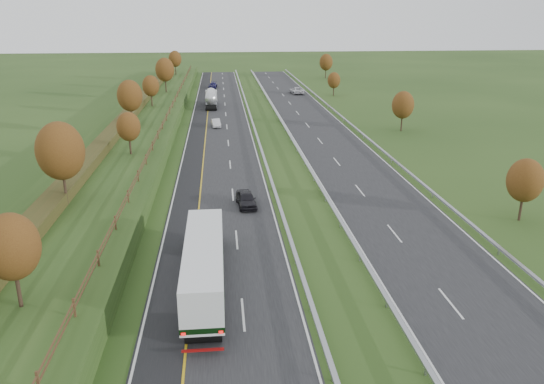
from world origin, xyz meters
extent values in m
plane|color=#274117|center=(8.00, 55.00, 0.00)|extent=(400.00, 400.00, 0.00)
cube|color=black|center=(0.00, 60.00, 0.02)|extent=(10.50, 200.00, 0.04)
cube|color=black|center=(16.50, 60.00, 0.02)|extent=(10.50, 200.00, 0.04)
cube|color=black|center=(-3.75, 60.00, 0.02)|extent=(3.00, 200.00, 0.04)
cube|color=silver|center=(-5.05, 60.00, 0.05)|extent=(0.15, 200.00, 0.01)
cube|color=gold|center=(-2.25, 60.00, 0.05)|extent=(0.15, 200.00, 0.01)
cube|color=silver|center=(5.05, 60.00, 0.05)|extent=(0.15, 200.00, 0.01)
cube|color=silver|center=(11.45, 60.00, 0.05)|extent=(0.15, 200.00, 0.01)
cube|color=silver|center=(21.55, 60.00, 0.05)|extent=(0.15, 200.00, 0.01)
cube|color=silver|center=(1.25, 11.00, 0.05)|extent=(0.15, 4.00, 0.01)
cube|color=silver|center=(15.25, 11.00, 0.05)|extent=(0.15, 4.00, 0.01)
cube|color=silver|center=(1.25, 23.00, 0.05)|extent=(0.15, 4.00, 0.01)
cube|color=silver|center=(15.25, 23.00, 0.05)|extent=(0.15, 4.00, 0.01)
cube|color=silver|center=(1.25, 35.00, 0.05)|extent=(0.15, 4.00, 0.01)
cube|color=silver|center=(15.25, 35.00, 0.05)|extent=(0.15, 4.00, 0.01)
cube|color=silver|center=(1.25, 47.00, 0.05)|extent=(0.15, 4.00, 0.01)
cube|color=silver|center=(15.25, 47.00, 0.05)|extent=(0.15, 4.00, 0.01)
cube|color=silver|center=(1.25, 59.00, 0.05)|extent=(0.15, 4.00, 0.01)
cube|color=silver|center=(15.25, 59.00, 0.05)|extent=(0.15, 4.00, 0.01)
cube|color=silver|center=(1.25, 71.00, 0.05)|extent=(0.15, 4.00, 0.01)
cube|color=silver|center=(15.25, 71.00, 0.05)|extent=(0.15, 4.00, 0.01)
cube|color=silver|center=(1.25, 83.00, 0.05)|extent=(0.15, 4.00, 0.01)
cube|color=silver|center=(15.25, 83.00, 0.05)|extent=(0.15, 4.00, 0.01)
cube|color=silver|center=(1.25, 95.00, 0.05)|extent=(0.15, 4.00, 0.01)
cube|color=silver|center=(15.25, 95.00, 0.05)|extent=(0.15, 4.00, 0.01)
cube|color=silver|center=(1.25, 107.00, 0.05)|extent=(0.15, 4.00, 0.01)
cube|color=silver|center=(15.25, 107.00, 0.05)|extent=(0.15, 4.00, 0.01)
cube|color=silver|center=(1.25, 119.00, 0.05)|extent=(0.15, 4.00, 0.01)
cube|color=silver|center=(15.25, 119.00, 0.05)|extent=(0.15, 4.00, 0.01)
cube|color=silver|center=(1.25, 131.00, 0.05)|extent=(0.15, 4.00, 0.01)
cube|color=silver|center=(15.25, 131.00, 0.05)|extent=(0.15, 4.00, 0.01)
cube|color=silver|center=(1.25, 143.00, 0.05)|extent=(0.15, 4.00, 0.01)
cube|color=silver|center=(15.25, 143.00, 0.05)|extent=(0.15, 4.00, 0.01)
cube|color=silver|center=(1.25, 155.00, 0.05)|extent=(0.15, 4.00, 0.01)
cube|color=silver|center=(15.25, 155.00, 0.05)|extent=(0.15, 4.00, 0.01)
cube|color=#274117|center=(-13.00, 60.00, 1.00)|extent=(12.00, 200.00, 2.00)
cube|color=#343817|center=(-15.00, 60.00, 2.55)|extent=(2.20, 180.00, 1.10)
cube|color=#422B19|center=(-8.50, 60.00, 2.55)|extent=(0.08, 184.00, 0.10)
cube|color=#422B19|center=(-8.50, 60.00, 2.95)|extent=(0.08, 184.00, 0.10)
cube|color=#422B19|center=(-8.50, 2.00, 2.60)|extent=(0.12, 0.12, 1.20)
cube|color=#422B19|center=(-8.50, 8.50, 2.60)|extent=(0.12, 0.12, 1.20)
cube|color=#422B19|center=(-8.50, 15.00, 2.60)|extent=(0.12, 0.12, 1.20)
cube|color=#422B19|center=(-8.50, 21.50, 2.60)|extent=(0.12, 0.12, 1.20)
cube|color=#422B19|center=(-8.50, 28.00, 2.60)|extent=(0.12, 0.12, 1.20)
cube|color=#422B19|center=(-8.50, 34.50, 2.60)|extent=(0.12, 0.12, 1.20)
cube|color=#422B19|center=(-8.50, 41.00, 2.60)|extent=(0.12, 0.12, 1.20)
cube|color=#422B19|center=(-8.50, 47.50, 2.60)|extent=(0.12, 0.12, 1.20)
cube|color=#422B19|center=(-8.50, 54.00, 2.60)|extent=(0.12, 0.12, 1.20)
cube|color=#422B19|center=(-8.50, 60.50, 2.60)|extent=(0.12, 0.12, 1.20)
cube|color=#422B19|center=(-8.50, 67.00, 2.60)|extent=(0.12, 0.12, 1.20)
cube|color=#422B19|center=(-8.50, 73.50, 2.60)|extent=(0.12, 0.12, 1.20)
cube|color=#422B19|center=(-8.50, 80.00, 2.60)|extent=(0.12, 0.12, 1.20)
cube|color=#422B19|center=(-8.50, 86.50, 2.60)|extent=(0.12, 0.12, 1.20)
cube|color=#422B19|center=(-8.50, 93.00, 2.60)|extent=(0.12, 0.12, 1.20)
cube|color=#422B19|center=(-8.50, 99.50, 2.60)|extent=(0.12, 0.12, 1.20)
cube|color=#422B19|center=(-8.50, 106.00, 2.60)|extent=(0.12, 0.12, 1.20)
cube|color=#422B19|center=(-8.50, 112.50, 2.60)|extent=(0.12, 0.12, 1.20)
cube|color=#422B19|center=(-8.50, 119.00, 2.60)|extent=(0.12, 0.12, 1.20)
cube|color=#422B19|center=(-8.50, 125.50, 2.60)|extent=(0.12, 0.12, 1.20)
cube|color=#422B19|center=(-8.50, 132.00, 2.60)|extent=(0.12, 0.12, 1.20)
cube|color=#422B19|center=(-8.50, 138.50, 2.60)|extent=(0.12, 0.12, 1.20)
cube|color=#422B19|center=(-8.50, 145.00, 2.60)|extent=(0.12, 0.12, 1.20)
cube|color=#422B19|center=(-8.50, 151.50, 2.60)|extent=(0.12, 0.12, 1.20)
cube|color=#93969B|center=(5.70, 60.00, 0.62)|extent=(0.32, 200.00, 0.18)
cube|color=#93969B|center=(5.70, 4.00, 0.28)|extent=(0.10, 0.14, 0.56)
cube|color=#93969B|center=(5.70, 11.00, 0.28)|extent=(0.10, 0.14, 0.56)
cube|color=#93969B|center=(5.70, 18.00, 0.28)|extent=(0.10, 0.14, 0.56)
cube|color=#93969B|center=(5.70, 25.00, 0.28)|extent=(0.10, 0.14, 0.56)
cube|color=#93969B|center=(5.70, 32.00, 0.28)|extent=(0.10, 0.14, 0.56)
cube|color=#93969B|center=(5.70, 39.00, 0.28)|extent=(0.10, 0.14, 0.56)
cube|color=#93969B|center=(5.70, 46.00, 0.28)|extent=(0.10, 0.14, 0.56)
cube|color=#93969B|center=(5.70, 53.00, 0.28)|extent=(0.10, 0.14, 0.56)
cube|color=#93969B|center=(5.70, 60.00, 0.28)|extent=(0.10, 0.14, 0.56)
cube|color=#93969B|center=(5.70, 67.00, 0.28)|extent=(0.10, 0.14, 0.56)
cube|color=#93969B|center=(5.70, 74.00, 0.28)|extent=(0.10, 0.14, 0.56)
cube|color=#93969B|center=(5.70, 81.00, 0.28)|extent=(0.10, 0.14, 0.56)
cube|color=#93969B|center=(5.70, 88.00, 0.28)|extent=(0.10, 0.14, 0.56)
cube|color=#93969B|center=(5.70, 95.00, 0.28)|extent=(0.10, 0.14, 0.56)
cube|color=#93969B|center=(5.70, 102.00, 0.28)|extent=(0.10, 0.14, 0.56)
cube|color=#93969B|center=(5.70, 109.00, 0.28)|extent=(0.10, 0.14, 0.56)
cube|color=#93969B|center=(5.70, 116.00, 0.28)|extent=(0.10, 0.14, 0.56)
cube|color=#93969B|center=(5.70, 123.00, 0.28)|extent=(0.10, 0.14, 0.56)
cube|color=#93969B|center=(5.70, 130.00, 0.28)|extent=(0.10, 0.14, 0.56)
cube|color=#93969B|center=(5.70, 137.00, 0.28)|extent=(0.10, 0.14, 0.56)
cube|color=#93969B|center=(5.70, 144.00, 0.28)|extent=(0.10, 0.14, 0.56)
cube|color=#93969B|center=(5.70, 151.00, 0.28)|extent=(0.10, 0.14, 0.56)
cube|color=#93969B|center=(5.70, 158.00, 0.28)|extent=(0.10, 0.14, 0.56)
cube|color=#93969B|center=(10.80, 60.00, 0.62)|extent=(0.32, 200.00, 0.18)
cube|color=#93969B|center=(10.80, 4.00, 0.28)|extent=(0.10, 0.14, 0.56)
cube|color=#93969B|center=(10.80, 11.00, 0.28)|extent=(0.10, 0.14, 0.56)
cube|color=#93969B|center=(10.80, 18.00, 0.28)|extent=(0.10, 0.14, 0.56)
cube|color=#93969B|center=(10.80, 25.00, 0.28)|extent=(0.10, 0.14, 0.56)
cube|color=#93969B|center=(10.80, 32.00, 0.28)|extent=(0.10, 0.14, 0.56)
cube|color=#93969B|center=(10.80, 39.00, 0.28)|extent=(0.10, 0.14, 0.56)
cube|color=#93969B|center=(10.80, 46.00, 0.28)|extent=(0.10, 0.14, 0.56)
cube|color=#93969B|center=(10.80, 53.00, 0.28)|extent=(0.10, 0.14, 0.56)
cube|color=#93969B|center=(10.80, 60.00, 0.28)|extent=(0.10, 0.14, 0.56)
cube|color=#93969B|center=(10.80, 67.00, 0.28)|extent=(0.10, 0.14, 0.56)
cube|color=#93969B|center=(10.80, 74.00, 0.28)|extent=(0.10, 0.14, 0.56)
cube|color=#93969B|center=(10.80, 81.00, 0.28)|extent=(0.10, 0.14, 0.56)
cube|color=#93969B|center=(10.80, 88.00, 0.28)|extent=(0.10, 0.14, 0.56)
cube|color=#93969B|center=(10.80, 95.00, 0.28)|extent=(0.10, 0.14, 0.56)
cube|color=#93969B|center=(10.80, 102.00, 0.28)|extent=(0.10, 0.14, 0.56)
cube|color=#93969B|center=(10.80, 109.00, 0.28)|extent=(0.10, 0.14, 0.56)
cube|color=#93969B|center=(10.80, 116.00, 0.28)|extent=(0.10, 0.14, 0.56)
cube|color=#93969B|center=(10.80, 123.00, 0.28)|extent=(0.10, 0.14, 0.56)
cube|color=#93969B|center=(10.80, 130.00, 0.28)|extent=(0.10, 0.14, 0.56)
cube|color=#93969B|center=(10.80, 137.00, 0.28)|extent=(0.10, 0.14, 0.56)
cube|color=#93969B|center=(10.80, 144.00, 0.28)|extent=(0.10, 0.14, 0.56)
cube|color=#93969B|center=(10.80, 151.00, 0.28)|extent=(0.10, 0.14, 0.56)
cube|color=#93969B|center=(10.80, 158.00, 0.28)|extent=(0.10, 0.14, 0.56)
cube|color=#93969B|center=(22.30, 60.00, 0.62)|extent=(0.32, 200.00, 0.18)
cube|color=#93969B|center=(22.30, 18.00, 0.28)|extent=(0.10, 0.14, 0.56)
cube|color=#93969B|center=(22.30, 32.00, 0.28)|extent=(0.10, 0.14, 0.56)
cube|color=#93969B|center=(22.30, 46.00, 0.28)|extent=(0.10, 0.14, 0.56)
cube|color=#93969B|center=(22.30, 60.00, 0.28)|extent=(0.10, 0.14, 0.56)
cube|color=#93969B|center=(22.30, 74.00, 0.28)|extent=(0.10, 0.14, 0.56)
cube|color=#93969B|center=(22.30, 88.00, 0.28)|extent=(0.10, 0.14, 0.56)
cube|color=#93969B|center=(22.30, 102.00, 0.28)|extent=(0.10, 0.14, 0.56)
cube|color=#93969B|center=(22.30, 116.00, 0.28)|extent=(0.10, 0.14, 0.56)
cube|color=#93969B|center=(22.30, 130.00, 0.28)|extent=(0.10, 0.14, 0.56)
cube|color=#93969B|center=(22.30, 144.00, 0.28)|extent=(0.10, 0.14, 0.56)
cube|color=#93969B|center=(22.30, 158.00, 0.28)|extent=(0.10, 0.14, 0.56)
cylinder|color=#2D2116|center=(-12.00, 10.00, 3.21)|extent=(0.24, 0.24, 2.43)
ellipsoid|color=#502D11|center=(-12.00, 10.00, 5.89)|extent=(3.24, 3.24, 4.05)
cylinder|color=#2D2116|center=(-14.00, 28.00, 3.58)|extent=(0.24, 0.24, 3.15)
ellipsoid|color=#502D11|center=(-14.00, 28.00, 7.04)|extent=(4.20, 4.20, 5.25)
cylinder|color=#2D2116|center=(-11.00, 46.00, 3.08)|extent=(0.24, 0.24, 2.16)
ellipsoid|color=#502D11|center=(-11.00, 46.00, 5.46)|extent=(2.88, 2.88, 3.60)
cylinder|color=#2D2116|center=(-13.50, 64.00, 3.44)|extent=(0.24, 0.24, 2.88)
ellipsoid|color=#502D11|center=(-13.50, 64.00, 6.61)|extent=(3.84, 3.84, 4.80)
cylinder|color=#2D2116|center=(-12.50, 82.00, 3.17)|extent=(0.24, 0.24, 2.34)
ellipsoid|color=#502D11|center=(-12.50, 82.00, 5.74)|extent=(3.12, 3.12, 3.90)
cylinder|color=#2D2116|center=(-11.50, 100.00, 3.53)|extent=(0.24, 0.24, 3.06)
ellipsoid|color=#502D11|center=(-11.50, 100.00, 6.90)|extent=(4.08, 4.08, 5.10)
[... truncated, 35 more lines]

